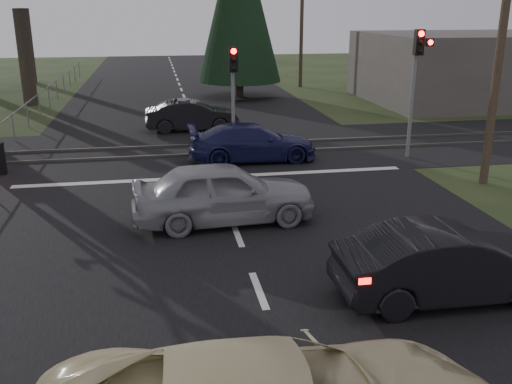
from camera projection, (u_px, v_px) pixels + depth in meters
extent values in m
plane|color=#233216|center=(259.00, 291.00, 11.45)|extent=(120.00, 120.00, 0.00)
cube|color=black|center=(210.00, 163.00, 20.82)|extent=(14.00, 100.00, 0.01)
cube|color=black|center=(205.00, 150.00, 22.69)|extent=(120.00, 8.00, 0.01)
cube|color=silver|center=(215.00, 177.00, 19.13)|extent=(13.00, 0.35, 0.00)
cube|color=#59544C|center=(207.00, 154.00, 21.93)|extent=(120.00, 0.12, 0.10)
cube|color=#59544C|center=(203.00, 145.00, 23.43)|extent=(120.00, 0.12, 0.10)
cylinder|color=slate|center=(411.00, 107.00, 21.11)|extent=(0.14, 0.14, 3.80)
cube|color=black|center=(419.00, 42.00, 20.22)|extent=(0.32, 0.24, 0.90)
sphere|color=#FF0C07|center=(421.00, 34.00, 20.00)|extent=(0.20, 0.20, 0.20)
sphere|color=black|center=(421.00, 43.00, 20.09)|extent=(0.18, 0.18, 0.18)
sphere|color=black|center=(420.00, 51.00, 20.19)|extent=(0.18, 0.18, 0.18)
cube|color=black|center=(429.00, 42.00, 20.28)|extent=(0.28, 0.22, 0.28)
sphere|color=#FF0C07|center=(431.00, 42.00, 20.17)|extent=(0.18, 0.18, 0.18)
cylinder|color=slate|center=(233.00, 115.00, 21.24)|extent=(0.14, 0.14, 3.20)
cube|color=black|center=(233.00, 60.00, 20.44)|extent=(0.32, 0.24, 0.90)
sphere|color=#FF0C07|center=(234.00, 51.00, 20.23)|extent=(0.20, 0.20, 0.20)
sphere|color=black|center=(234.00, 60.00, 20.32)|extent=(0.18, 0.18, 0.18)
sphere|color=black|center=(234.00, 68.00, 20.41)|extent=(0.18, 0.18, 0.18)
cylinder|color=#4C3D2D|center=(501.00, 40.00, 17.10)|extent=(0.26, 0.26, 9.00)
cylinder|color=#4C3D2D|center=(302.00, 22.00, 39.58)|extent=(0.26, 0.26, 9.00)
cylinder|color=#4C3D2D|center=(245.00, 17.00, 63.00)|extent=(0.26, 0.26, 9.00)
cylinder|color=#473D33|center=(26.00, 58.00, 32.54)|extent=(0.80, 0.80, 5.40)
cylinder|color=#473D33|center=(28.00, 46.00, 42.51)|extent=(0.80, 0.80, 5.40)
cylinder|color=#473D33|center=(240.00, 81.00, 36.08)|extent=(0.50, 0.50, 2.00)
cube|color=#59514C|center=(486.00, 67.00, 34.44)|extent=(14.00, 10.00, 4.00)
imported|color=black|center=(449.00, 264.00, 10.96)|extent=(4.44, 1.56, 1.46)
imported|color=gray|center=(224.00, 193.00, 14.90)|extent=(4.84, 2.17, 1.62)
imported|color=#171845|center=(252.00, 143.00, 21.03)|extent=(4.70, 1.92, 1.36)
imported|color=black|center=(192.00, 116.00, 26.22)|extent=(4.23, 1.49, 1.39)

